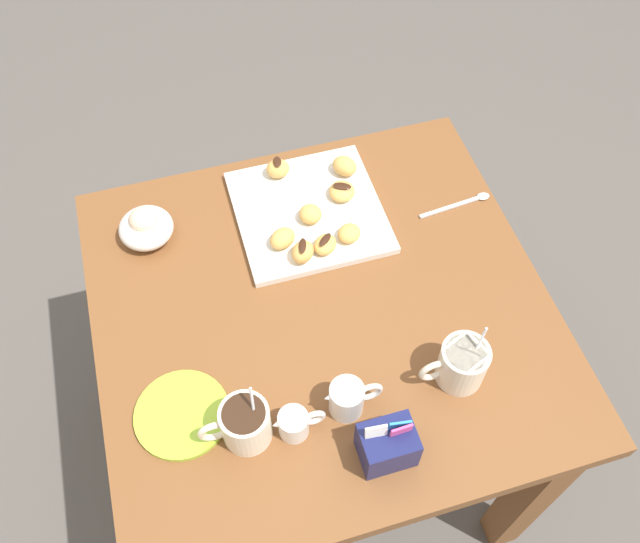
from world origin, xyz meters
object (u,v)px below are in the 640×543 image
pastry_plate_square (309,212)px  beignet_6 (342,191)px  sugar_caddy (387,445)px  beignet_0 (276,169)px  cream_pitcher_white (348,398)px  beignet_1 (345,166)px  beignet_7 (325,245)px  coffee_mug_cream_right (244,423)px  saucer_lime_left (182,414)px  beignet_4 (349,233)px  beignet_3 (310,214)px  dining_table (322,343)px  beignet_2 (282,238)px  coffee_mug_cream_left (461,363)px  chocolate_sauce_pitcher (294,423)px  ice_cream_bowl (146,227)px  beignet_5 (303,252)px

pastry_plate_square → beignet_6: beignet_6 is taller
sugar_caddy → beignet_0: size_ratio=2.13×
cream_pitcher_white → beignet_1: size_ratio=1.92×
cream_pitcher_white → beignet_7: 0.33m
pastry_plate_square → coffee_mug_cream_right: 0.49m
saucer_lime_left → beignet_4: bearing=-144.9°
cream_pitcher_white → beignet_0: size_ratio=2.10×
cream_pitcher_white → beignet_3: 0.41m
sugar_caddy → beignet_4: bearing=-99.7°
beignet_0 → beignet_4: bearing=115.8°
saucer_lime_left → beignet_7: bearing=-142.2°
dining_table → beignet_3: 0.27m
coffee_mug_cream_right → beignet_2: coffee_mug_cream_right is taller
beignet_0 → beignet_7: (-0.04, 0.22, -0.01)m
beignet_2 → beignet_7: bearing=154.9°
coffee_mug_cream_right → saucer_lime_left: bearing=-32.6°
dining_table → coffee_mug_cream_left: coffee_mug_cream_left is taller
beignet_3 → beignet_7: 0.08m
cream_pitcher_white → coffee_mug_cream_left: bearing=-179.4°
chocolate_sauce_pitcher → beignet_2: bearing=-101.6°
sugar_caddy → beignet_2: bearing=-82.9°
coffee_mug_cream_left → beignet_1: coffee_mug_cream_left is taller
beignet_7 → beignet_4: bearing=-166.5°
cream_pitcher_white → sugar_caddy: 0.10m
dining_table → beignet_6: (-0.11, -0.24, 0.17)m
coffee_mug_cream_left → pastry_plate_square: bearing=-70.4°
coffee_mug_cream_right → chocolate_sauce_pitcher: (-0.08, 0.02, -0.02)m
ice_cream_bowl → beignet_2: size_ratio=1.97×
chocolate_sauce_pitcher → beignet_1: (-0.25, -0.53, 0.00)m
beignet_6 → chocolate_sauce_pitcher: bearing=63.7°
chocolate_sauce_pitcher → beignet_4: 0.41m
pastry_plate_square → cream_pitcher_white: cream_pitcher_white is taller
dining_table → cream_pitcher_white: 0.28m
coffee_mug_cream_left → saucer_lime_left: coffee_mug_cream_left is taller
pastry_plate_square → cream_pitcher_white: (0.05, 0.43, 0.03)m
dining_table → beignet_5: (0.01, -0.11, 0.18)m
ice_cream_bowl → beignet_2: (-0.26, 0.11, -0.00)m
ice_cream_bowl → beignet_3: size_ratio=2.33×
beignet_3 → beignet_4: 0.09m
beignet_6 → cream_pitcher_white: bearing=73.8°
saucer_lime_left → chocolate_sauce_pitcher: bearing=156.0°
beignet_1 → beignet_2: beignet_1 is taller
dining_table → coffee_mug_cream_left: 0.34m
beignet_0 → beignet_3: bearing=105.2°
dining_table → cream_pitcher_white: cream_pitcher_white is taller
beignet_3 → beignet_0: bearing=-74.8°
beignet_1 → beignet_5: size_ratio=1.04×
pastry_plate_square → beignet_6: bearing=-168.4°
beignet_0 → beignet_7: size_ratio=0.95×
saucer_lime_left → beignet_4: 0.48m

